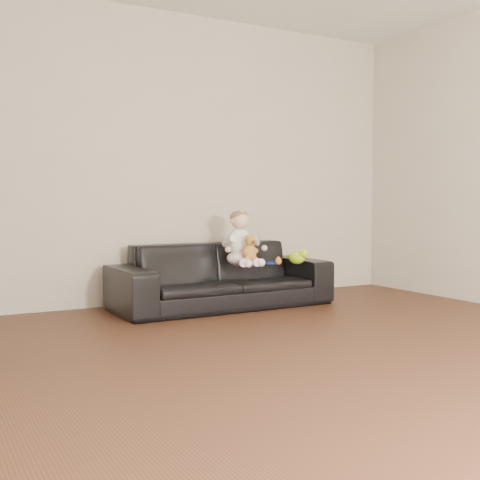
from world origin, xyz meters
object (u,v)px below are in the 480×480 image
baby (241,241)px  teddy_bear (250,248)px  sofa (222,275)px  toy_green (297,258)px  toy_rattle (278,261)px  toy_blue_disc (272,263)px

baby → teddy_bear: baby is taller
sofa → toy_green: bearing=-20.0°
sofa → teddy_bear: bearing=-61.8°
toy_green → toy_rattle: (-0.18, 0.02, -0.03)m
toy_green → toy_blue_disc: 0.22m
teddy_bear → baby: bearing=121.4°
toy_green → sofa: bearing=161.2°
baby → toy_rattle: bearing=4.7°
baby → sofa: bearing=161.4°
toy_rattle → toy_green: bearing=-7.4°
toy_green → toy_rattle: 0.18m
baby → teddy_bear: (0.01, -0.14, -0.05)m
toy_blue_disc → teddy_bear: bearing=-153.3°
baby → toy_green: bearing=7.4°
baby → toy_blue_disc: bearing=22.4°
teddy_bear → toy_green: (0.49, 0.03, -0.10)m
sofa → baby: size_ratio=3.97×
baby → toy_green: size_ratio=2.85×
toy_green → toy_rattle: bearing=172.6°
toy_blue_disc → baby: bearing=-177.5°
sofa → baby: baby is taller
toy_rattle → baby: bearing=164.8°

